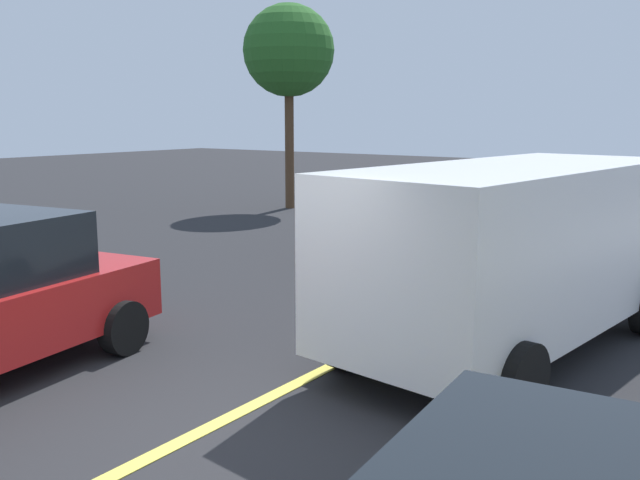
# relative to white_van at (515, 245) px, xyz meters

# --- Properties ---
(ground_plane) EXTENTS (80.00, 80.00, 0.00)m
(ground_plane) POSITION_rel_white_van_xyz_m (-3.96, 1.40, -1.27)
(ground_plane) COLOR #262628
(lane_marking_centre) EXTENTS (28.00, 0.16, 0.01)m
(lane_marking_centre) POSITION_rel_white_van_xyz_m (-0.96, 1.40, -1.26)
(lane_marking_centre) COLOR #E0D14C
(white_van) EXTENTS (5.40, 2.76, 2.20)m
(white_van) POSITION_rel_white_van_xyz_m (0.00, 0.00, 0.00)
(white_van) COLOR white
(white_van) RESTS_ON ground_plane
(car_black_far_lane) EXTENTS (4.56, 2.32, 1.68)m
(car_black_far_lane) POSITION_rel_white_van_xyz_m (9.79, 1.41, -0.43)
(car_black_far_lane) COLOR black
(car_black_far_lane) RESTS_ON ground_plane
(car_silver_mid_road) EXTENTS (4.12, 2.19, 1.71)m
(car_silver_mid_road) POSITION_rel_white_van_xyz_m (4.48, 3.51, -0.42)
(car_silver_mid_road) COLOR #B7BABF
(car_silver_mid_road) RESTS_ON ground_plane
(tree_centre_verge) EXTENTS (2.68, 2.68, 5.97)m
(tree_centre_verge) POSITION_rel_white_van_xyz_m (8.75, 10.19, 3.33)
(tree_centre_verge) COLOR #513823
(tree_centre_verge) RESTS_ON ground_plane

